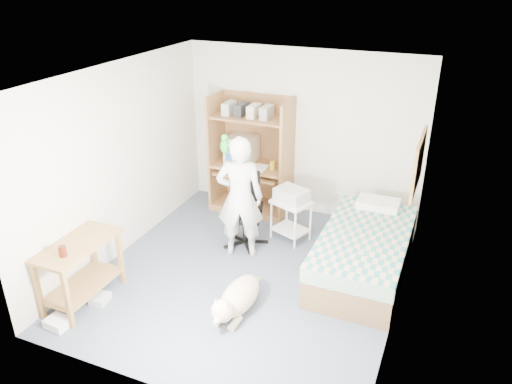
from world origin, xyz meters
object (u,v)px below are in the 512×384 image
(computer_hutch, at_px, (252,160))
(side_desk, at_px, (80,263))
(office_chair, at_px, (245,219))
(person, at_px, (240,198))
(dog, at_px, (237,298))
(printer_cart, at_px, (291,214))
(bed, at_px, (364,252))

(computer_hutch, height_order, side_desk, computer_hutch)
(computer_hutch, relative_size, side_desk, 1.80)
(office_chair, height_order, person, person)
(dog, bearing_deg, printer_cart, 91.73)
(bed, xyz_separation_m, office_chair, (-1.68, 0.12, 0.07))
(office_chair, xyz_separation_m, dog, (0.55, -1.44, -0.18))
(computer_hutch, height_order, dog, computer_hutch)
(side_desk, bearing_deg, person, 52.70)
(computer_hutch, relative_size, bed, 0.89)
(person, bearing_deg, dog, 94.15)
(side_desk, bearing_deg, bed, 32.50)
(person, distance_m, dog, 1.39)
(office_chair, relative_size, printer_cart, 1.65)
(computer_hutch, relative_size, printer_cart, 2.98)
(person, relative_size, dog, 1.52)
(bed, bearing_deg, side_desk, -147.50)
(printer_cart, bearing_deg, office_chair, -129.24)
(person, bearing_deg, side_desk, 33.99)
(side_desk, distance_m, office_chair, 2.27)
(bed, height_order, side_desk, side_desk)
(side_desk, height_order, printer_cart, side_desk)
(bed, bearing_deg, computer_hutch, 150.71)
(bed, relative_size, dog, 1.86)
(side_desk, bearing_deg, computer_hutch, 73.86)
(office_chair, xyz_separation_m, printer_cart, (0.56, 0.32, 0.04))
(computer_hutch, relative_size, person, 1.09)
(dog, height_order, printer_cart, printer_cart)
(office_chair, distance_m, dog, 1.55)
(bed, height_order, person, person)
(side_desk, height_order, dog, side_desk)
(computer_hutch, xyz_separation_m, printer_cart, (0.88, -0.69, -0.43))
(dog, bearing_deg, office_chair, 112.96)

